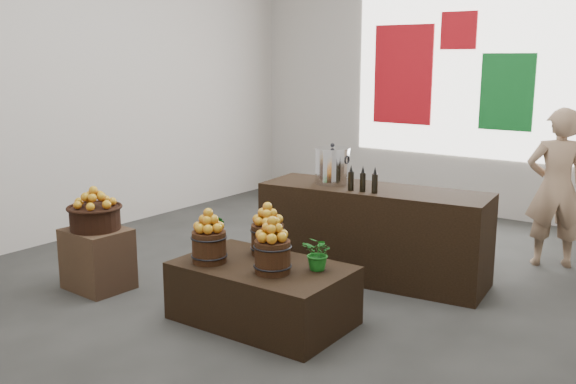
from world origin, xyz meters
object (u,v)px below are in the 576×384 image
Objects in this scene: crate at (98,259)px; stock_pot_left at (332,167)px; counter at (373,233)px; shopper at (556,188)px; wicker_basket at (95,218)px; display_table at (263,293)px.

stock_pot_left is at bearing 49.55° from crate.
shopper is at bearing 40.44° from counter.
counter reaches higher than crate.
wicker_basket is 1.35× the size of stock_pot_left.
wicker_basket is (0.00, 0.00, 0.39)m from crate.
display_table is 1.68m from stock_pot_left.
counter is at bearing 42.89° from crate.
display_table is (1.74, 0.31, -0.44)m from wicker_basket.
wicker_basket is at bearing 18.81° from shopper.
wicker_basket is 4.61m from shopper.
wicker_basket is 2.66m from counter.
shopper is at bearing 44.74° from crate.
wicker_basket reaches higher than display_table.
counter is 0.77m from stock_pot_left.
stock_pot_left reaches higher than display_table.
shopper reaches higher than crate.
stock_pot_left is at bearing 98.80° from display_table.
crate is at bearing -143.90° from counter.
counter reaches higher than display_table.
stock_pot_left reaches higher than crate.
crate is 0.39m from wicker_basket.
crate is 1.25× the size of wicker_basket.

